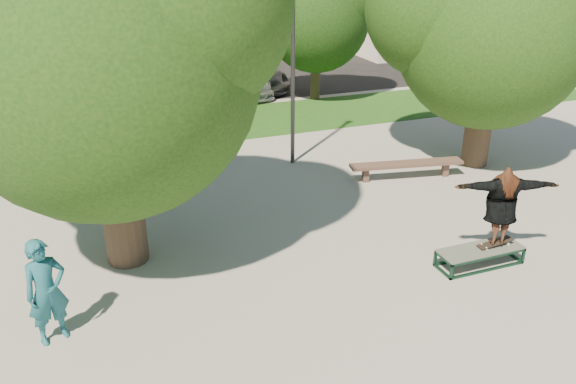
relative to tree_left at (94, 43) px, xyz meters
name	(u,v)px	position (x,y,z in m)	size (l,w,h in m)	color
ground	(332,246)	(4.29, -1.09, -4.42)	(120.00, 120.00, 0.00)	gray
grass_strip	(249,121)	(5.29, 8.41, -4.41)	(30.00, 4.00, 0.02)	#174714
asphalt_strip	(187,84)	(4.29, 14.91, -4.42)	(40.00, 8.00, 0.01)	black
tree_left	(94,43)	(0.00, 0.00, 0.00)	(6.96, 5.95, 7.12)	#38281E
tree_right	(489,21)	(10.21, 1.99, -0.33)	(6.24, 5.33, 6.51)	#38281E
bg_tree_left	(6,20)	(-2.28, 9.98, -0.69)	(5.28, 4.51, 5.77)	#38281E
bg_tree_mid	(171,2)	(3.22, 10.98, -0.41)	(5.76, 4.92, 6.24)	#38281E
bg_tree_right	(314,12)	(8.73, 10.47, -0.93)	(5.04, 4.31, 5.43)	#38281E
lamppost	(293,56)	(5.29, 3.91, -1.27)	(0.25, 0.15, 6.11)	#2D2D30
grind_box	(479,256)	(6.79, -2.85, -4.23)	(1.80, 0.60, 0.38)	#103221
skater_rig	(502,206)	(7.14, -2.85, -3.14)	(2.12, 1.16, 1.74)	white
bystander	(47,292)	(-1.33, -2.28, -3.49)	(0.68, 0.44, 1.85)	#1B5C68
bench	(406,165)	(7.79, 1.62, -4.01)	(3.21, 0.99, 0.49)	brown
car_silver_a	(13,78)	(-2.90, 15.17, -3.62)	(1.90, 4.71, 1.61)	silver
car_dark	(76,75)	(-0.44, 15.41, -3.71)	(1.51, 4.32, 1.42)	black
car_grey	(249,73)	(6.79, 13.15, -3.75)	(2.24, 4.85, 1.35)	#5B5C60
car_silver_b	(236,78)	(6.02, 12.54, -3.75)	(1.87, 4.61, 1.34)	silver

